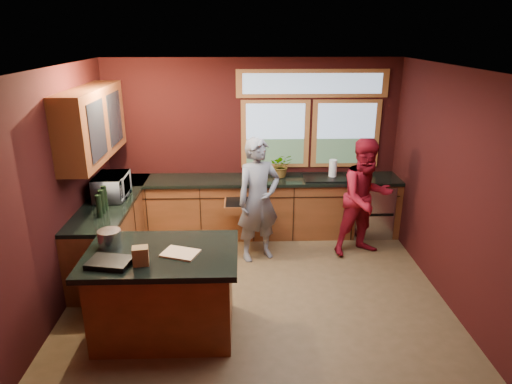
{
  "coord_description": "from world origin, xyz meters",
  "views": [
    {
      "loc": [
        -0.16,
        -4.96,
        3.07
      ],
      "look_at": [
        0.0,
        0.4,
        1.17
      ],
      "focal_mm": 32.0,
      "sensor_mm": 36.0,
      "label": 1
    }
  ],
  "objects_px": {
    "person_grey": "(258,200)",
    "island": "(164,292)",
    "person_red": "(366,198)",
    "stock_pot": "(110,238)",
    "cutting_board": "(180,253)"
  },
  "relations": [
    {
      "from": "person_grey",
      "to": "person_red",
      "type": "relative_size",
      "value": 1.03
    },
    {
      "from": "person_red",
      "to": "stock_pot",
      "type": "distance_m",
      "value": 3.51
    },
    {
      "from": "person_red",
      "to": "cutting_board",
      "type": "relative_size",
      "value": 4.86
    },
    {
      "from": "stock_pot",
      "to": "person_grey",
      "type": "bearing_deg",
      "value": 43.48
    },
    {
      "from": "person_grey",
      "to": "person_red",
      "type": "distance_m",
      "value": 1.52
    },
    {
      "from": "person_grey",
      "to": "island",
      "type": "bearing_deg",
      "value": -146.35
    },
    {
      "from": "person_red",
      "to": "cutting_board",
      "type": "distance_m",
      "value": 2.98
    },
    {
      "from": "island",
      "to": "cutting_board",
      "type": "distance_m",
      "value": 0.52
    },
    {
      "from": "island",
      "to": "cutting_board",
      "type": "height_order",
      "value": "cutting_board"
    },
    {
      "from": "person_red",
      "to": "stock_pot",
      "type": "height_order",
      "value": "person_red"
    },
    {
      "from": "person_grey",
      "to": "cutting_board",
      "type": "bearing_deg",
      "value": -140.48
    },
    {
      "from": "island",
      "to": "person_grey",
      "type": "xyz_separation_m",
      "value": [
        1.05,
        1.67,
        0.39
      ]
    },
    {
      "from": "person_red",
      "to": "person_grey",
      "type": "bearing_deg",
      "value": 166.28
    },
    {
      "from": "person_grey",
      "to": "cutting_board",
      "type": "xyz_separation_m",
      "value": [
        -0.85,
        -1.72,
        0.08
      ]
    },
    {
      "from": "person_grey",
      "to": "cutting_board",
      "type": "distance_m",
      "value": 1.92
    }
  ]
}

